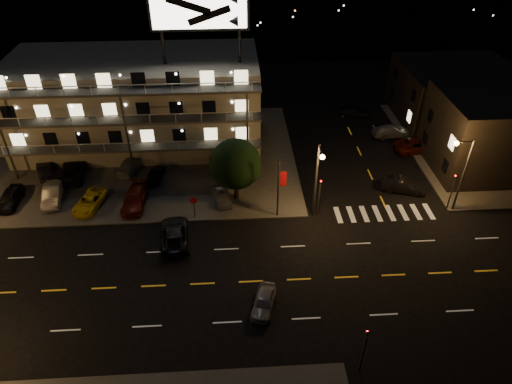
{
  "coord_description": "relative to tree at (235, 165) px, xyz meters",
  "views": [
    {
      "loc": [
        0.84,
        -26.0,
        28.26
      ],
      "look_at": [
        2.9,
        8.0,
        3.3
      ],
      "focal_mm": 32.0,
      "sensor_mm": 36.0,
      "label": 1
    }
  ],
  "objects": [
    {
      "name": "stop_sign",
      "position": [
        -4.05,
        -2.89,
        -2.36
      ],
      "size": [
        0.91,
        0.11,
        2.61
      ],
      "color": "#2D2D30",
      "rests_on": "ground"
    },
    {
      "name": "signal_sw",
      "position": [
        7.95,
        -19.96,
        -1.51
      ],
      "size": [
        0.2,
        0.27,
        4.6
      ],
      "color": "#2D2D30",
      "rests_on": "ground"
    },
    {
      "name": "lot_car_9",
      "position": [
        -1.92,
        5.49,
        -3.19
      ],
      "size": [
        2.27,
        4.65,
        1.47
      ],
      "primitive_type": "imported",
      "rotation": [
        0.0,
        0.0,
        3.31
      ],
      "color": "#55160C",
      "rests_on": "curb_nw"
    },
    {
      "name": "side_car_0",
      "position": [
        17.5,
        0.29,
        -3.33
      ],
      "size": [
        4.79,
        2.84,
        1.49
      ],
      "primitive_type": "imported",
      "rotation": [
        0.0,
        0.0,
        1.27
      ],
      "color": "black",
      "rests_on": "ground"
    },
    {
      "name": "lot_car_1",
      "position": [
        -18.51,
        0.64,
        -3.17
      ],
      "size": [
        2.3,
        4.78,
        1.51
      ],
      "primitive_type": "imported",
      "rotation": [
        0.0,
        0.0,
        0.16
      ],
      "color": "gray",
      "rests_on": "curb_nw"
    },
    {
      "name": "motel",
      "position": [
        -11.0,
        12.42,
        1.27
      ],
      "size": [
        28.0,
        13.8,
        18.1
      ],
      "color": "gray",
      "rests_on": "ground"
    },
    {
      "name": "lot_car_6",
      "position": [
        -17.59,
        4.72,
        -3.18
      ],
      "size": [
        3.0,
        5.57,
        1.48
      ],
      "primitive_type": "imported",
      "rotation": [
        0.0,
        0.0,
        3.24
      ],
      "color": "black",
      "rests_on": "curb_nw"
    },
    {
      "name": "tree",
      "position": [
        0.0,
        0.0,
        0.0
      ],
      "size": [
        5.25,
        5.05,
        6.61
      ],
      "color": "black",
      "rests_on": "curb_nw"
    },
    {
      "name": "side_bldg_front",
      "position": [
        28.93,
        4.53,
        0.17
      ],
      "size": [
        14.06,
        10.0,
        8.5
      ],
      "color": "black",
      "rests_on": "ground"
    },
    {
      "name": "lot_car_7",
      "position": [
        -11.47,
        5.97,
        -3.22
      ],
      "size": [
        3.12,
        5.19,
        1.41
      ],
      "primitive_type": "imported",
      "rotation": [
        0.0,
        0.0,
        2.89
      ],
      "color": "gray",
      "rests_on": "curb_nw"
    },
    {
      "name": "lot_car_3",
      "position": [
        -10.11,
        -0.62,
        -3.19
      ],
      "size": [
        2.34,
        5.15,
        1.46
      ],
      "primitive_type": "imported",
      "rotation": [
        0.0,
        0.0,
        -0.06
      ],
      "color": "#55160C",
      "rests_on": "curb_nw"
    },
    {
      "name": "lot_car_8",
      "position": [
        -8.57,
        3.89,
        -3.29
      ],
      "size": [
        2.12,
        3.93,
        1.27
      ],
      "primitive_type": "imported",
      "rotation": [
        0.0,
        0.0,
        2.97
      ],
      "color": "black",
      "rests_on": "curb_nw"
    },
    {
      "name": "banner_north",
      "position": [
        4.03,
        -3.07,
        -0.65
      ],
      "size": [
        0.83,
        0.16,
        6.4
      ],
      "color": "#2D2D30",
      "rests_on": "ground"
    },
    {
      "name": "side_car_3",
      "position": [
        16.48,
        17.74,
        -3.36
      ],
      "size": [
        4.47,
        2.58,
        1.43
      ],
      "primitive_type": "imported",
      "rotation": [
        0.0,
        0.0,
        1.35
      ],
      "color": "black",
      "rests_on": "ground"
    },
    {
      "name": "curb_ne",
      "position": [
        28.95,
        8.53,
        -4.0
      ],
      "size": [
        16.0,
        24.0,
        0.15
      ],
      "primitive_type": "cube",
      "color": "#3E3E3B",
      "rests_on": "ground"
    },
    {
      "name": "lot_car_5",
      "position": [
        -20.8,
        5.43,
        -3.28
      ],
      "size": [
        2.76,
        4.17,
        1.3
      ],
      "primitive_type": "imported",
      "rotation": [
        0.0,
        0.0,
        3.53
      ],
      "color": "black",
      "rests_on": "curb_nw"
    },
    {
      "name": "road_car_west",
      "position": [
        -5.72,
        -6.05,
        -3.3
      ],
      "size": [
        3.03,
        5.75,
        1.54
      ],
      "primitive_type": "imported",
      "rotation": [
        0.0,
        0.0,
        3.23
      ],
      "color": "black",
      "rests_on": "ground"
    },
    {
      "name": "side_bldg_back",
      "position": [
        28.93,
        16.53,
        -0.58
      ],
      "size": [
        14.06,
        12.0,
        7.0
      ],
      "color": "black",
      "rests_on": "ground"
    },
    {
      "name": "streetlight_ne",
      "position": [
        21.08,
        -3.17,
        0.88
      ],
      "size": [
        1.92,
        0.44,
        8.0
      ],
      "color": "#2D2D30",
      "rests_on": "ground"
    },
    {
      "name": "signal_ne",
      "position": [
        20.94,
        -2.97,
        -1.51
      ],
      "size": [
        0.27,
        0.2,
        4.6
      ],
      "color": "#2D2D30",
      "rests_on": "ground"
    },
    {
      "name": "road_car_east",
      "position": [
        1.8,
        -14.17,
        -3.43
      ],
      "size": [
        2.46,
        4.03,
        1.28
      ],
      "primitive_type": "imported",
      "rotation": [
        0.0,
        0.0,
        -0.27
      ],
      "color": "gray",
      "rests_on": "ground"
    },
    {
      "name": "curb_nw",
      "position": [
        -15.05,
        8.53,
        -4.0
      ],
      "size": [
        44.0,
        24.0,
        0.15
      ],
      "primitive_type": "cube",
      "color": "#3E3E3B",
      "rests_on": "ground"
    },
    {
      "name": "ground",
      "position": [
        -1.05,
        -11.47,
        -4.08
      ],
      "size": [
        140.0,
        140.0,
        0.0
      ],
      "primitive_type": "plane",
      "color": "black",
      "rests_on": "ground"
    },
    {
      "name": "streetlight_nc",
      "position": [
        7.45,
        -3.53,
        0.88
      ],
      "size": [
        0.44,
        1.92,
        8.0
      ],
      "color": "#2D2D30",
      "rests_on": "ground"
    },
    {
      "name": "signal_nw",
      "position": [
        7.95,
        -2.97,
        -1.51
      ],
      "size": [
        0.2,
        0.27,
        4.6
      ],
      "color": "#2D2D30",
      "rests_on": "ground"
    },
    {
      "name": "side_car_2",
      "position": [
        19.75,
        11.98,
        -3.38
      ],
      "size": [
        4.94,
        2.45,
        1.38
      ],
      "primitive_type": "imported",
      "rotation": [
        0.0,
        0.0,
        1.68
      ],
      "color": "gray",
      "rests_on": "ground"
    },
    {
      "name": "lot_car_4",
      "position": [
        -1.43,
        -0.47,
        -3.3
      ],
      "size": [
        2.27,
        3.89,
        1.24
      ],
      "primitive_type": "imported",
      "rotation": [
        0.0,
        0.0,
        0.23
      ],
      "color": "gray",
      "rests_on": "curb_nw"
    },
    {
      "name": "lot_car_0",
      "position": [
        -22.6,
        0.32,
        -3.2
      ],
      "size": [
        1.73,
        4.28,
        1.46
      ],
      "primitive_type": "imported",
      "rotation": [
        0.0,
        0.0,
        -0.0
      ],
      "color": "black",
      "rests_on": "curb_nw"
    },
    {
      "name": "side_car_1",
      "position": [
        21.8,
        8.27,
        -3.31
      ],
      "size": [
        5.72,
        3.12,
        1.52
      ],
      "primitive_type": "imported",
      "rotation": [
        0.0,
        0.0,
        1.68
      ],
      "color": "#55160C",
      "rests_on": "ground"
    },
    {
      "name": "lot_car_2",
      "position": [
        -14.54,
        -0.65,
        -3.31
      ],
      "size": [
        3.1,
        4.83,
        1.24
      ],
      "primitive_type": "imported",
      "rotation": [
        0.0,
        0.0,
        -0.25
      ],
      "color": "yellow",
      "rests_on": "curb_nw"
    }
  ]
}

